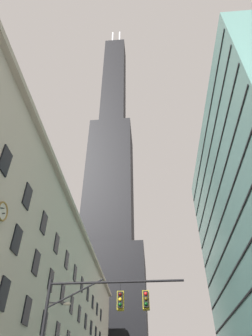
{
  "coord_description": "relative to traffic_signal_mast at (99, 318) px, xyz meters",
  "views": [
    {
      "loc": [
        -0.25,
        -13.65,
        1.85
      ],
      "look_at": [
        -3.29,
        23.59,
        31.87
      ],
      "focal_mm": 31.73,
      "sensor_mm": 36.0,
      "label": 1
    }
  ],
  "objects": [
    {
      "name": "dark_skyscraper",
      "position": [
        -11.88,
        82.66,
        55.68
      ],
      "size": [
        26.61,
        26.61,
        205.09
      ],
      "color": "black",
      "rests_on": "ground"
    },
    {
      "name": "traffic_signal_mast",
      "position": [
        0.0,
        0.0,
        0.0
      ],
      "size": [
        8.42,
        0.63,
        7.87
      ],
      "color": "black",
      "rests_on": "sidewalk_left"
    },
    {
      "name": "station_building",
      "position": [
        -16.27,
        24.93,
        6.52
      ],
      "size": [
        17.88,
        71.52,
        24.65
      ],
      "color": "beige",
      "rests_on": "ground"
    }
  ]
}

